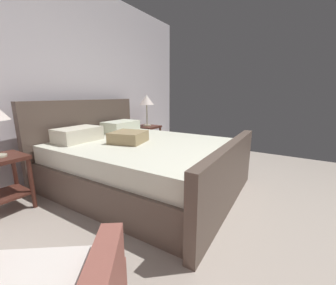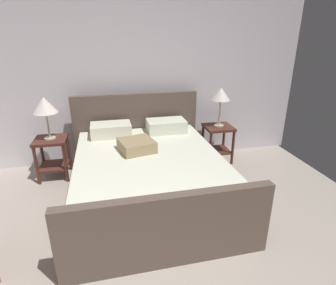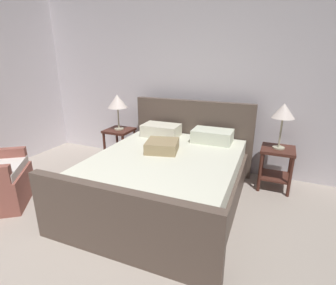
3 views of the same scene
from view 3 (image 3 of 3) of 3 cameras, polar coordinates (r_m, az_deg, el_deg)
wall_back at (r=4.35m, az=5.29°, el=13.68°), size 5.75×0.12×2.89m
bed at (r=3.38m, az=-0.17°, el=-7.11°), size 1.97×2.37×1.15m
nightstand_right at (r=3.94m, az=22.70°, el=-3.87°), size 0.44×0.44×0.60m
table_lamp_right at (r=3.75m, az=24.02°, el=6.10°), size 0.29×0.29×0.62m
nightstand_left at (r=4.62m, az=-10.54°, el=0.51°), size 0.44×0.44×0.60m
table_lamp_left at (r=4.46m, az=-11.05°, el=8.73°), size 0.33×0.33×0.60m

